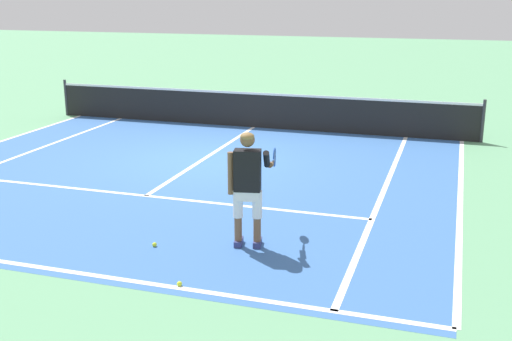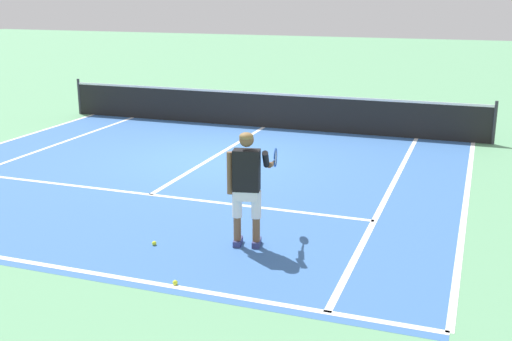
{
  "view_description": "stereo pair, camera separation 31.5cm",
  "coord_description": "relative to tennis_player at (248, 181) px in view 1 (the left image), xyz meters",
  "views": [
    {
      "loc": [
        5.28,
        -12.6,
        3.61
      ],
      "look_at": [
        2.53,
        -3.98,
        1.05
      ],
      "focal_mm": 44.5,
      "sensor_mm": 36.0,
      "label": 1
    },
    {
      "loc": [
        5.58,
        -12.49,
        3.61
      ],
      "look_at": [
        2.53,
        -3.98,
        1.05
      ],
      "focal_mm": 44.5,
      "sensor_mm": 36.0,
      "label": 2
    }
  ],
  "objects": [
    {
      "name": "tennis_ball_near_feet",
      "position": [
        -0.41,
        -1.54,
        -0.96
      ],
      "size": [
        0.07,
        0.07,
        0.07
      ],
      "primitive_type": "sphere",
      "color": "#CCE02D",
      "rests_on": "ground"
    },
    {
      "name": "court_inner_surface",
      "position": [
        -2.53,
        3.23,
        -0.99
      ],
      "size": [
        10.98,
        10.06,
        0.0
      ],
      "primitive_type": "cube",
      "color": "#3866A8",
      "rests_on": "ground"
    },
    {
      "name": "tennis_net",
      "position": [
        -2.53,
        8.06,
        -0.49
      ],
      "size": [
        11.96,
        0.08,
        1.07
      ],
      "color": "#333338",
      "rests_on": "ground"
    },
    {
      "name": "line_centre_service",
      "position": [
        -2.53,
        4.86,
        -0.99
      ],
      "size": [
        0.1,
        6.4,
        0.01
      ],
      "primitive_type": "cube",
      "color": "white",
      "rests_on": "ground"
    },
    {
      "name": "line_singles_right",
      "position": [
        1.59,
        3.23,
        -0.99
      ],
      "size": [
        0.1,
        9.66,
        0.01
      ],
      "primitive_type": "cube",
      "color": "white",
      "rests_on": "ground"
    },
    {
      "name": "line_baseline",
      "position": [
        -2.53,
        -1.6,
        -0.99
      ],
      "size": [
        10.98,
        0.1,
        0.01
      ],
      "primitive_type": "cube",
      "color": "white",
      "rests_on": "ground"
    },
    {
      "name": "ground_plane",
      "position": [
        -2.53,
        4.35,
        -0.99
      ],
      "size": [
        80.0,
        80.0,
        0.0
      ],
      "primitive_type": "plane",
      "color": "#609E70"
    },
    {
      "name": "line_doubles_right",
      "position": [
        2.96,
        3.23,
        -0.99
      ],
      "size": [
        0.1,
        9.66,
        0.01
      ],
      "primitive_type": "cube",
      "color": "white",
      "rests_on": "ground"
    },
    {
      "name": "line_singles_left",
      "position": [
        -6.64,
        3.23,
        -0.99
      ],
      "size": [
        0.1,
        9.66,
        0.01
      ],
      "primitive_type": "cube",
      "color": "white",
      "rests_on": "ground"
    },
    {
      "name": "tennis_ball_by_baseline",
      "position": [
        -1.3,
        -0.46,
        -0.96
      ],
      "size": [
        0.07,
        0.07,
        0.07
      ],
      "primitive_type": "sphere",
      "color": "#CCE02D",
      "rests_on": "ground"
    },
    {
      "name": "tennis_player",
      "position": [
        0.0,
        0.0,
        0.0
      ],
      "size": [
        0.59,
        1.2,
        1.71
      ],
      "color": "navy",
      "rests_on": "ground"
    },
    {
      "name": "line_service",
      "position": [
        -2.53,
        1.66,
        -0.99
      ],
      "size": [
        8.23,
        0.1,
        0.01
      ],
      "primitive_type": "cube",
      "color": "white",
      "rests_on": "ground"
    }
  ]
}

